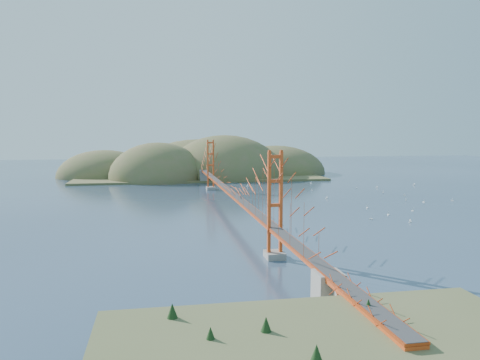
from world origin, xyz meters
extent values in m
plane|color=#293A52|center=(0.00, 0.00, 0.00)|extent=(320.00, 320.00, 0.00)
cube|color=gray|center=(0.00, -30.00, 0.35)|extent=(2.00, 2.40, 0.70)
cube|color=gray|center=(0.00, 30.00, 0.35)|extent=(2.00, 2.40, 0.70)
cube|color=#AA3712|center=(0.00, 0.00, 3.30)|extent=(1.40, 92.00, 0.16)
cube|color=#AA3712|center=(0.00, 0.00, 3.10)|extent=(1.33, 92.00, 0.24)
cube|color=#38383A|center=(0.00, 0.00, 3.40)|extent=(1.19, 92.00, 0.03)
cube|color=gray|center=(0.00, -46.00, 1.65)|extent=(2.00, 2.20, 3.30)
cube|color=gray|center=(0.00, 46.00, 1.65)|extent=(2.20, 2.60, 3.30)
cube|color=#AA3712|center=(0.00, -52.00, 3.30)|extent=(1.40, 12.00, 0.16)
cube|color=#AA3712|center=(0.00, -52.00, 3.05)|extent=(1.33, 12.00, 0.30)
cube|color=gray|center=(0.00, -53.00, 1.47)|extent=(0.50, 0.70, 2.95)
cube|color=gray|center=(0.00, -50.00, 1.47)|extent=(0.50, 0.70, 2.95)
cube|color=gray|center=(0.00, -48.00, 1.47)|extent=(0.50, 0.70, 2.95)
cube|color=#59544C|center=(0.00, -48.50, 0.12)|extent=(9.00, 6.00, 0.24)
cube|color=brown|center=(0.40, -47.80, 0.61)|extent=(3.70, 2.30, 0.75)
cube|color=gray|center=(0.40, -47.80, 1.04)|extent=(3.70, 2.30, 0.10)
cylinder|color=white|center=(0.40, -47.80, 1.49)|extent=(0.03, 0.03, 1.00)
cube|color=#4C5630|center=(-4.00, -51.00, 0.90)|extent=(24.00, 3.00, 1.80)
cone|color=black|center=(0.47, -56.47, 3.48)|extent=(0.68, 0.68, 0.97)
cone|color=black|center=(-11.59, -53.26, 3.54)|extent=(0.75, 0.75, 1.07)
cone|color=black|center=(-3.67, -56.20, 3.58)|extent=(0.82, 0.82, 1.17)
cone|color=black|center=(-9.17, -56.88, 3.59)|extent=(0.82, 0.82, 1.18)
cube|color=brown|center=(0.00, 64.00, 0.25)|extent=(70.00, 40.00, 0.60)
ellipsoid|color=brown|center=(-12.00, 56.00, 0.00)|extent=(28.00, 28.00, 21.00)
ellipsoid|color=brown|center=(8.00, 62.00, 0.00)|extent=(36.00, 36.00, 25.00)
ellipsoid|color=brown|center=(26.00, 70.00, 0.00)|extent=(32.00, 32.00, 18.00)
ellipsoid|color=brown|center=(-28.00, 68.00, 0.00)|extent=(28.00, 28.00, 16.00)
ellipsoid|color=brown|center=(2.00, 78.00, 0.00)|extent=(44.00, 44.00, 22.00)
cube|color=white|center=(27.41, 38.49, 0.06)|extent=(0.36, 0.56, 0.10)
cylinder|color=white|center=(27.41, 38.49, 0.35)|extent=(0.02, 0.02, 0.59)
cube|color=white|center=(35.87, 5.92, 0.05)|extent=(0.44, 0.47, 0.09)
cylinder|color=white|center=(35.87, 5.92, 0.32)|extent=(0.01, 0.01, 0.53)
cube|color=white|center=(9.80, 35.26, 0.06)|extent=(0.61, 0.34, 0.10)
cylinder|color=white|center=(9.80, 35.26, 0.38)|extent=(0.02, 0.02, 0.63)
cube|color=white|center=(44.93, 4.41, 0.06)|extent=(0.46, 0.53, 0.10)
cylinder|color=white|center=(44.93, 4.41, 0.35)|extent=(0.02, 0.02, 0.58)
cube|color=white|center=(24.42, -1.13, 0.07)|extent=(0.37, 0.66, 0.11)
cylinder|color=white|center=(24.42, -1.13, 0.41)|extent=(0.02, 0.02, 0.69)
cube|color=white|center=(30.85, -5.15, 0.05)|extent=(0.29, 0.52, 0.09)
cylinder|color=white|center=(30.85, -5.15, 0.32)|extent=(0.01, 0.01, 0.53)
cube|color=white|center=(24.82, -8.03, 0.06)|extent=(0.25, 0.59, 0.10)
cylinder|color=white|center=(24.82, -8.03, 0.37)|extent=(0.02, 0.02, 0.62)
cube|color=white|center=(21.69, 11.72, 0.06)|extent=(0.53, 0.31, 0.09)
cylinder|color=white|center=(21.69, 11.72, 0.33)|extent=(0.01, 0.01, 0.55)
cube|color=white|center=(20.29, -11.15, 0.06)|extent=(0.59, 0.51, 0.11)
cylinder|color=white|center=(20.29, -11.15, 0.39)|extent=(0.02, 0.02, 0.64)
cube|color=white|center=(51.79, 29.89, 0.07)|extent=(0.60, 0.21, 0.11)
cylinder|color=white|center=(51.79, 29.89, 0.39)|extent=(0.02, 0.02, 0.65)
cube|color=white|center=(40.01, 26.55, 0.06)|extent=(0.54, 0.27, 0.09)
cylinder|color=white|center=(40.01, 26.55, 0.34)|extent=(0.01, 0.01, 0.56)
cube|color=white|center=(22.82, 24.45, 0.06)|extent=(0.47, 0.50, 0.09)
cylinder|color=white|center=(22.82, 24.45, 0.34)|extent=(0.02, 0.02, 0.57)
cube|color=white|center=(34.54, 26.06, 0.05)|extent=(0.49, 0.34, 0.09)
cylinder|color=white|center=(34.54, 26.06, 0.31)|extent=(0.01, 0.01, 0.51)
cube|color=white|center=(38.28, 3.54, 0.06)|extent=(0.28, 0.57, 0.10)
cylinder|color=white|center=(38.28, 3.54, 0.36)|extent=(0.02, 0.02, 0.60)
cube|color=white|center=(36.96, 17.51, 0.05)|extent=(0.47, 0.45, 0.09)
cylinder|color=white|center=(36.96, 17.51, 0.32)|extent=(0.01, 0.01, 0.54)
cube|color=white|center=(39.48, 12.77, 0.06)|extent=(0.55, 0.57, 0.11)
cylinder|color=white|center=(39.48, 12.77, 0.39)|extent=(0.02, 0.02, 0.65)
cube|color=white|center=(25.01, -14.40, 0.06)|extent=(0.56, 0.38, 0.10)
cylinder|color=white|center=(25.01, -14.40, 0.35)|extent=(0.02, 0.02, 0.59)
camera|label=1|loc=(-12.40, -77.98, 13.70)|focal=35.00mm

